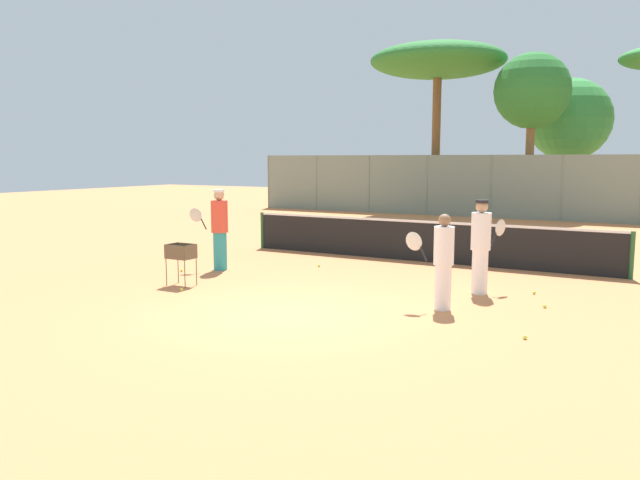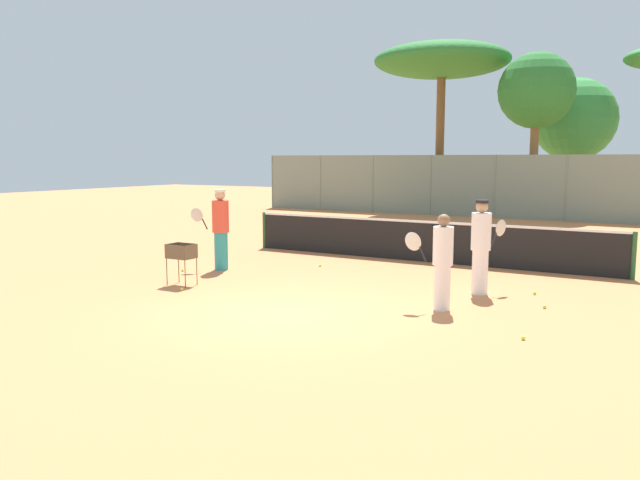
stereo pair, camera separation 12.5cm
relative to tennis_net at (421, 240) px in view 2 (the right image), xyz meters
name	(u,v)px [view 2 (the right image)]	position (x,y,z in m)	size (l,w,h in m)	color
ground_plane	(284,315)	(0.00, -6.44, -0.56)	(80.00, 80.00, 0.00)	#D37F4C
tennis_net	(421,240)	(0.00, 0.00, 0.00)	(9.99, 0.10, 1.07)	#26592D
back_fence	(529,187)	(0.00, 12.97, 0.86)	(27.20, 0.08, 2.83)	gray
tree_0	(536,92)	(-0.20, 14.58, 5.09)	(3.41, 3.41, 7.41)	brown
tree_1	(574,120)	(0.87, 18.70, 4.01)	(4.12, 4.12, 6.67)	brown
tree_4	(442,62)	(-4.74, 14.74, 6.76)	(6.56, 6.56, 8.20)	brown
player_white_outfit	(442,261)	(2.22, -4.77, 0.32)	(0.91, 0.35, 1.70)	white
player_red_cap	(481,246)	(2.43, -3.12, 0.40)	(0.55, 0.87, 1.86)	white
player_yellow_shirt	(220,228)	(-3.71, -3.55, 0.44)	(0.89, 0.57, 1.93)	teal
ball_cart	(182,255)	(-3.24, -5.41, 0.09)	(0.56, 0.41, 0.87)	brown
tennis_ball_0	(183,270)	(-4.34, -4.21, -0.53)	(0.07, 0.07, 0.07)	#D1E54C
tennis_ball_1	(182,289)	(-2.86, -5.85, -0.53)	(0.07, 0.07, 0.07)	#D1E54C
tennis_ball_2	(320,265)	(-1.85, -2.01, -0.53)	(0.07, 0.07, 0.07)	#D1E54C
tennis_ball_3	(523,338)	(3.89, -5.93, -0.53)	(0.07, 0.07, 0.07)	#D1E54C
tennis_ball_4	(535,293)	(3.39, -2.65, -0.53)	(0.07, 0.07, 0.07)	#D1E54C
tennis_ball_5	(545,307)	(3.78, -3.74, -0.53)	(0.07, 0.07, 0.07)	#D1E54C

